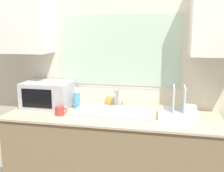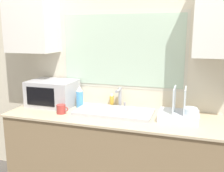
# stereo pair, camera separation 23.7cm
# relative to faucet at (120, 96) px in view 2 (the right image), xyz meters

# --- Properties ---
(countertop) EXTENTS (1.99, 0.67, 0.88)m
(countertop) POSITION_rel_faucet_xyz_m (-0.01, -0.22, -0.56)
(countertop) COLOR #8C7251
(countertop) RESTS_ON ground_plane
(wall_back) EXTENTS (6.00, 0.38, 2.60)m
(wall_back) POSITION_rel_faucet_xyz_m (-0.01, 0.09, 0.39)
(wall_back) COLOR beige
(wall_back) RESTS_ON ground_plane
(sink_basin) EXTENTS (0.73, 0.36, 0.03)m
(sink_basin) POSITION_rel_faucet_xyz_m (-0.01, -0.19, -0.11)
(sink_basin) COLOR #B2B2B7
(sink_basin) RESTS_ON countertop
(faucet) EXTENTS (0.08, 0.15, 0.21)m
(faucet) POSITION_rel_faucet_xyz_m (0.00, 0.00, 0.00)
(faucet) COLOR #99999E
(faucet) RESTS_ON countertop
(microwave) EXTENTS (0.48, 0.36, 0.26)m
(microwave) POSITION_rel_faucet_xyz_m (-0.71, -0.11, 0.01)
(microwave) COLOR #B2B2B7
(microwave) RESTS_ON countertop
(dish_rack) EXTENTS (0.35, 0.27, 0.29)m
(dish_rack) POSITION_rel_faucet_xyz_m (0.60, -0.20, -0.06)
(dish_rack) COLOR silver
(dish_rack) RESTS_ON countertop
(spray_bottle) EXTENTS (0.07, 0.07, 0.23)m
(spray_bottle) POSITION_rel_faucet_xyz_m (-0.40, -0.10, -0.01)
(spray_bottle) COLOR #4C99D8
(spray_bottle) RESTS_ON countertop
(soap_bottle) EXTENTS (0.04, 0.04, 0.13)m
(soap_bottle) POSITION_rel_faucet_xyz_m (-0.10, 0.05, -0.06)
(soap_bottle) COLOR gold
(soap_bottle) RESTS_ON countertop
(mug_near_sink) EXTENTS (0.12, 0.08, 0.09)m
(mug_near_sink) POSITION_rel_faucet_xyz_m (-0.48, -0.34, -0.08)
(mug_near_sink) COLOR #A53833
(mug_near_sink) RESTS_ON countertop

